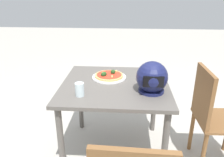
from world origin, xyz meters
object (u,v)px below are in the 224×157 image
Objects in this scene: motorcycle_helmet at (152,78)px; drinking_glass at (80,89)px; dining_table at (115,93)px; pizza at (109,75)px; chair_side at (211,114)px.

motorcycle_helmet is 0.57m from drinking_glass.
pizza is (0.06, -0.13, 0.12)m from dining_table.
drinking_glass is (0.19, 0.38, 0.03)m from pizza.
chair_side reaches higher than dining_table.
chair_side is at bearing -171.41° from drinking_glass.
motorcycle_helmet is at bearing 143.08° from pizza.
motorcycle_helmet is (-0.36, 0.27, 0.09)m from pizza.
dining_table is at bearing -6.24° from chair_side.
dining_table is at bearing -135.57° from drinking_glass.
motorcycle_helmet reaches higher than dining_table.
dining_table is 0.19m from pizza.
dining_table is 1.03× the size of chair_side.
pizza is 0.29× the size of chair_side.
pizza is 2.49× the size of drinking_glass.
pizza is at bearing -63.76° from dining_table.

